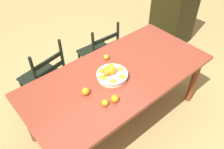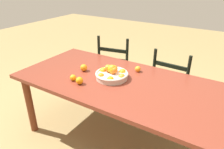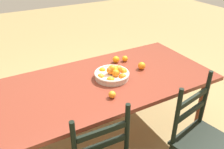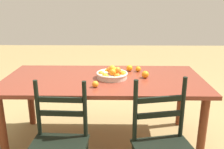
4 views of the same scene
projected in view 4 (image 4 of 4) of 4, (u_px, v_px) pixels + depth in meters
name	position (u px, v px, depth m)	size (l,w,h in m)	color
ground_plane	(104.00, 141.00, 2.79)	(12.00, 12.00, 0.00)	olive
dining_table	(103.00, 86.00, 2.60)	(2.08, 0.99, 0.75)	maroon
chair_near_window	(58.00, 146.00, 1.95)	(0.47, 0.47, 0.92)	black
chair_by_cabinet	(165.00, 149.00, 1.89)	(0.54, 0.54, 0.96)	black
fruit_bowl	(112.00, 74.00, 2.55)	(0.33, 0.33, 0.14)	beige
orange_loose_0	(138.00, 69.00, 2.79)	(0.06, 0.06, 0.06)	orange
orange_loose_1	(95.00, 84.00, 2.29)	(0.06, 0.06, 0.06)	orange
orange_loose_2	(129.00, 68.00, 2.81)	(0.07, 0.07, 0.07)	orange
orange_loose_3	(145.00, 74.00, 2.56)	(0.08, 0.08, 0.08)	orange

